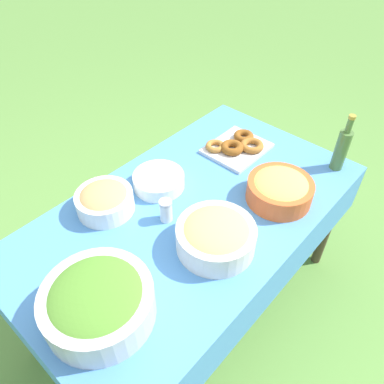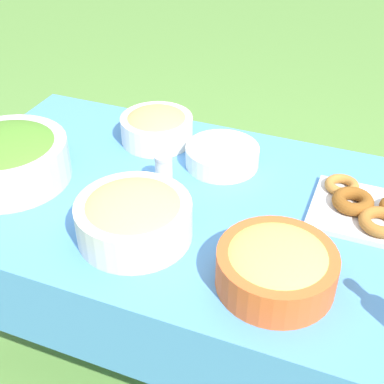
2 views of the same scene
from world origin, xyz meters
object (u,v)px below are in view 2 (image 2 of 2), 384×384
object	(u,v)px
fruit_bowl	(277,265)
bread_bowl	(157,126)
salad_bowl	(7,157)
plate_stack	(222,156)
donut_platter	(368,209)
pasta_bowl	(134,216)

from	to	relation	value
fruit_bowl	bread_bowl	bearing A→B (deg)	-43.26
salad_bowl	plate_stack	world-z (taller)	salad_bowl
donut_platter	bread_bowl	world-z (taller)	bread_bowl
salad_bowl	fruit_bowl	bearing A→B (deg)	170.98
salad_bowl	plate_stack	size ratio (longest dim) A/B	1.57
plate_stack	fruit_bowl	world-z (taller)	fruit_bowl
salad_bowl	pasta_bowl	bearing A→B (deg)	168.05
plate_stack	pasta_bowl	bearing A→B (deg)	76.37
donut_platter	bread_bowl	bearing A→B (deg)	-12.50
bread_bowl	fruit_bowl	xyz separation A→B (m)	(-0.51, 0.48, 0.01)
pasta_bowl	fruit_bowl	world-z (taller)	pasta_bowl
donut_platter	plate_stack	world-z (taller)	plate_stack
donut_platter	bread_bowl	distance (m)	0.69
salad_bowl	pasta_bowl	xyz separation A→B (m)	(-0.45, 0.09, -0.01)
pasta_bowl	salad_bowl	bearing A→B (deg)	-11.95
plate_stack	bread_bowl	world-z (taller)	bread_bowl
salad_bowl	bread_bowl	distance (m)	0.46
plate_stack	salad_bowl	bearing A→B (deg)	28.66
plate_stack	fruit_bowl	bearing A→B (deg)	122.68
salad_bowl	bread_bowl	size ratio (longest dim) A/B	1.51
donut_platter	plate_stack	size ratio (longest dim) A/B	1.30
donut_platter	pasta_bowl	bearing A→B (deg)	29.40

